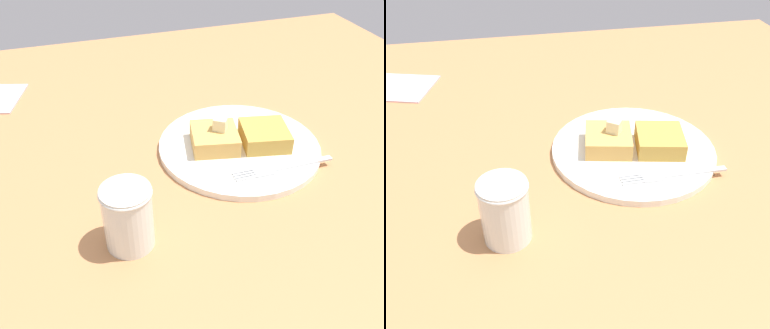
% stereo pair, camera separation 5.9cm
% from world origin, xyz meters
% --- Properties ---
extents(table_surface, '(1.26, 1.26, 0.02)m').
position_xyz_m(table_surface, '(0.00, 0.00, 0.01)').
color(table_surface, '#B67A4B').
rests_on(table_surface, ground).
extents(plate, '(0.26, 0.26, 0.01)m').
position_xyz_m(plate, '(0.08, 0.06, 0.03)').
color(plate, white).
rests_on(plate, table_surface).
extents(toast_slice_left, '(0.09, 0.09, 0.03)m').
position_xyz_m(toast_slice_left, '(0.04, 0.07, 0.05)').
color(toast_slice_left, '#D7A350').
rests_on(toast_slice_left, plate).
extents(toast_slice_middle, '(0.09, 0.09, 0.03)m').
position_xyz_m(toast_slice_middle, '(0.12, 0.05, 0.05)').
color(toast_slice_middle, gold).
rests_on(toast_slice_middle, plate).
extents(butter_pat_primary, '(0.03, 0.03, 0.02)m').
position_xyz_m(butter_pat_primary, '(0.05, 0.07, 0.07)').
color(butter_pat_primary, beige).
rests_on(butter_pat_primary, toast_slice_left).
extents(fork, '(0.16, 0.02, 0.00)m').
position_xyz_m(fork, '(0.11, -0.02, 0.04)').
color(fork, silver).
rests_on(fork, plate).
extents(syrup_jar, '(0.06, 0.06, 0.09)m').
position_xyz_m(syrup_jar, '(-0.13, -0.08, 0.07)').
color(syrup_jar, '#3C190B').
rests_on(syrup_jar, table_surface).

